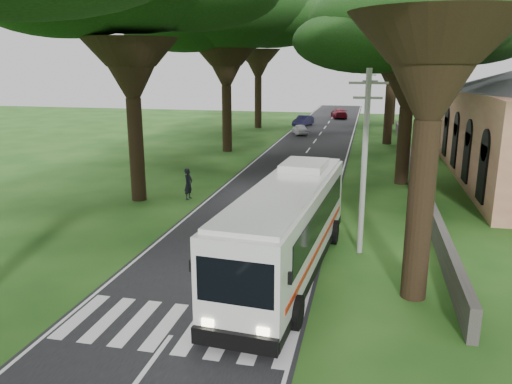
# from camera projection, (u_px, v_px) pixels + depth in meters

# --- Properties ---
(ground) EXTENTS (140.00, 140.00, 0.00)m
(ground) POSITION_uv_depth(u_px,v_px,m) (198.00, 300.00, 17.78)
(ground) COLOR #194513
(ground) RESTS_ON ground
(road) EXTENTS (8.00, 120.00, 0.04)m
(road) POSITION_uv_depth(u_px,v_px,m) (298.00, 165.00, 41.37)
(road) COLOR black
(road) RESTS_ON ground
(crosswalk) EXTENTS (8.00, 3.00, 0.01)m
(crosswalk) POSITION_uv_depth(u_px,v_px,m) (177.00, 328.00, 15.89)
(crosswalk) COLOR silver
(crosswalk) RESTS_ON ground
(property_wall) EXTENTS (0.35, 50.00, 1.20)m
(property_wall) POSITION_uv_depth(u_px,v_px,m) (412.00, 165.00, 38.35)
(property_wall) COLOR #383533
(property_wall) RESTS_ON ground
(pole_near) EXTENTS (1.60, 0.24, 8.00)m
(pole_near) POSITION_uv_depth(u_px,v_px,m) (364.00, 160.00, 21.21)
(pole_near) COLOR gray
(pole_near) RESTS_ON ground
(pole_mid) EXTENTS (1.60, 0.24, 8.00)m
(pole_mid) POSITION_uv_depth(u_px,v_px,m) (368.00, 114.00, 40.08)
(pole_mid) COLOR gray
(pole_mid) RESTS_ON ground
(pole_far) EXTENTS (1.60, 0.24, 8.00)m
(pole_far) POSITION_uv_depth(u_px,v_px,m) (370.00, 98.00, 58.96)
(pole_far) COLOR gray
(pole_far) RESTS_ON ground
(tree_l_midb) EXTENTS (16.01, 16.01, 15.98)m
(tree_l_midb) POSITION_uv_depth(u_px,v_px,m) (225.00, 13.00, 44.56)
(tree_l_midb) COLOR black
(tree_l_midb) RESTS_ON ground
(tree_l_far) EXTENTS (15.99, 15.99, 16.69)m
(tree_l_far) POSITION_uv_depth(u_px,v_px,m) (258.00, 21.00, 61.58)
(tree_l_far) COLOR black
(tree_l_far) RESTS_ON ground
(tree_r_mida) EXTENTS (13.76, 13.76, 13.63)m
(tree_r_mida) POSITION_uv_depth(u_px,v_px,m) (413.00, 25.00, 32.27)
(tree_r_mida) COLOR black
(tree_r_mida) RESTS_ON ground
(tree_r_midb) EXTENTS (12.79, 12.79, 14.88)m
(tree_r_midb) POSITION_uv_depth(u_px,v_px,m) (395.00, 23.00, 49.02)
(tree_r_midb) COLOR black
(tree_r_midb) RESTS_ON ground
(tree_r_far) EXTENTS (14.34, 14.34, 14.12)m
(tree_r_far) POSITION_uv_depth(u_px,v_px,m) (396.00, 41.00, 66.05)
(tree_r_far) COLOR black
(tree_r_far) RESTS_ON ground
(coach_bus) EXTENTS (3.62, 12.60, 3.67)m
(coach_bus) POSITION_uv_depth(u_px,v_px,m) (288.00, 226.00, 19.62)
(coach_bus) COLOR white
(coach_bus) RESTS_ON ground
(distant_car_a) EXTENTS (2.54, 3.85, 1.22)m
(distant_car_a) POSITION_uv_depth(u_px,v_px,m) (300.00, 129.00, 58.48)
(distant_car_a) COLOR silver
(distant_car_a) RESTS_ON road
(distant_car_b) EXTENTS (2.53, 4.40, 1.37)m
(distant_car_b) POSITION_uv_depth(u_px,v_px,m) (303.00, 121.00, 66.42)
(distant_car_b) COLOR navy
(distant_car_b) RESTS_ON road
(distant_car_c) EXTENTS (2.98, 5.27, 1.44)m
(distant_car_c) POSITION_uv_depth(u_px,v_px,m) (339.00, 113.00, 75.66)
(distant_car_c) COLOR maroon
(distant_car_c) RESTS_ON road
(pedestrian) EXTENTS (0.55, 0.76, 1.93)m
(pedestrian) POSITION_uv_depth(u_px,v_px,m) (188.00, 184.00, 30.72)
(pedestrian) COLOR black
(pedestrian) RESTS_ON ground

